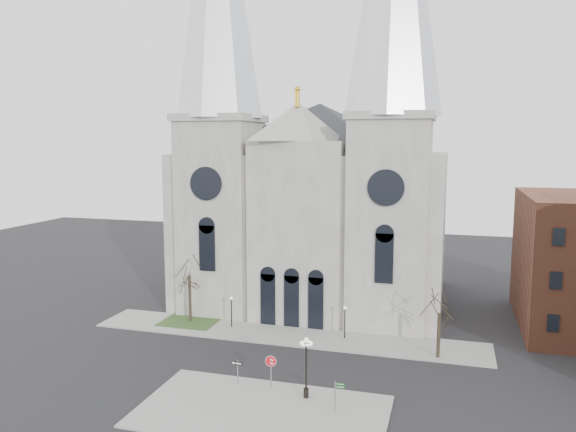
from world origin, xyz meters
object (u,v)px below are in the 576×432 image
(street_name_sign, at_px, (336,394))
(globe_lamp, at_px, (306,360))
(one_way_sign, at_px, (238,368))
(stop_sign, at_px, (271,365))

(street_name_sign, bearing_deg, globe_lamp, 143.72)
(street_name_sign, bearing_deg, one_way_sign, 159.82)
(globe_lamp, bearing_deg, one_way_sign, 171.97)
(stop_sign, xyz_separation_m, street_name_sign, (5.78, -2.69, -0.48))
(stop_sign, relative_size, globe_lamp, 0.55)
(globe_lamp, xyz_separation_m, street_name_sign, (2.66, -1.71, -1.61))
(globe_lamp, relative_size, one_way_sign, 2.43)
(stop_sign, relative_size, one_way_sign, 1.34)
(stop_sign, relative_size, street_name_sign, 1.12)
(globe_lamp, distance_m, one_way_sign, 6.16)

